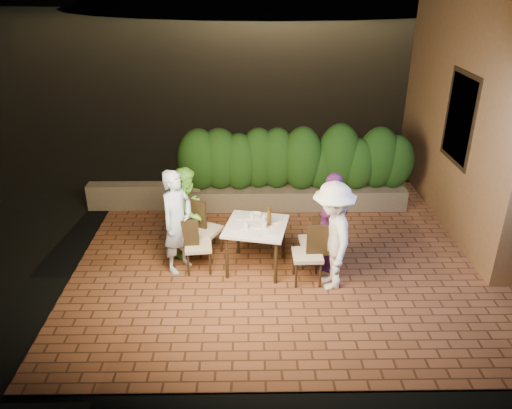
{
  "coord_description": "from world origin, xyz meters",
  "views": [
    {
      "loc": [
        -0.76,
        -6.63,
        4.28
      ],
      "look_at": [
        -0.65,
        0.18,
        1.05
      ],
      "focal_mm": 35.0,
      "sensor_mm": 36.0,
      "label": 1
    }
  ],
  "objects_px": {
    "bowl": "(255,215)",
    "diner_purple": "(333,222)",
    "chair_left_front": "(198,245)",
    "chair_right_back": "(312,240)",
    "dining_table": "(256,247)",
    "diner_blue": "(177,221)",
    "diner_green": "(188,211)",
    "parapet_lamp": "(179,181)",
    "diner_white": "(332,236)",
    "beer_bottle": "(269,215)",
    "chair_left_back": "(205,229)",
    "chair_right_front": "(307,254)"
  },
  "relations": [
    {
      "from": "parapet_lamp",
      "to": "bowl",
      "type": "bearing_deg",
      "value": -52.89
    },
    {
      "from": "chair_left_front",
      "to": "parapet_lamp",
      "type": "bearing_deg",
      "value": 98.28
    },
    {
      "from": "dining_table",
      "to": "diner_purple",
      "type": "distance_m",
      "value": 1.24
    },
    {
      "from": "chair_right_front",
      "to": "parapet_lamp",
      "type": "relative_size",
      "value": 6.69
    },
    {
      "from": "parapet_lamp",
      "to": "chair_left_front",
      "type": "bearing_deg",
      "value": -75.82
    },
    {
      "from": "beer_bottle",
      "to": "diner_green",
      "type": "height_order",
      "value": "diner_green"
    },
    {
      "from": "dining_table",
      "to": "chair_left_front",
      "type": "bearing_deg",
      "value": -177.11
    },
    {
      "from": "diner_green",
      "to": "diner_purple",
      "type": "bearing_deg",
      "value": -83.71
    },
    {
      "from": "dining_table",
      "to": "chair_left_back",
      "type": "bearing_deg",
      "value": 153.3
    },
    {
      "from": "diner_purple",
      "to": "dining_table",
      "type": "bearing_deg",
      "value": -56.0
    },
    {
      "from": "chair_right_back",
      "to": "diner_blue",
      "type": "relative_size",
      "value": 0.51
    },
    {
      "from": "bowl",
      "to": "diner_purple",
      "type": "distance_m",
      "value": 1.2
    },
    {
      "from": "beer_bottle",
      "to": "chair_left_back",
      "type": "height_order",
      "value": "beer_bottle"
    },
    {
      "from": "diner_blue",
      "to": "diner_green",
      "type": "xyz_separation_m",
      "value": [
        0.1,
        0.54,
        -0.08
      ]
    },
    {
      "from": "chair_left_front",
      "to": "chair_right_back",
      "type": "xyz_separation_m",
      "value": [
        1.77,
        0.14,
        -0.01
      ]
    },
    {
      "from": "diner_green",
      "to": "diner_purple",
      "type": "height_order",
      "value": "diner_purple"
    },
    {
      "from": "diner_white",
      "to": "diner_purple",
      "type": "relative_size",
      "value": 1.03
    },
    {
      "from": "dining_table",
      "to": "bowl",
      "type": "xyz_separation_m",
      "value": [
        -0.01,
        0.29,
        0.4
      ]
    },
    {
      "from": "bowl",
      "to": "beer_bottle",
      "type": "bearing_deg",
      "value": -55.51
    },
    {
      "from": "chair_left_front",
      "to": "diner_blue",
      "type": "height_order",
      "value": "diner_blue"
    },
    {
      "from": "dining_table",
      "to": "beer_bottle",
      "type": "xyz_separation_m",
      "value": [
        0.2,
        -0.0,
        0.54
      ]
    },
    {
      "from": "chair_right_front",
      "to": "chair_right_back",
      "type": "relative_size",
      "value": 1.11
    },
    {
      "from": "dining_table",
      "to": "chair_right_back",
      "type": "xyz_separation_m",
      "value": [
        0.88,
        0.1,
        0.05
      ]
    },
    {
      "from": "chair_left_back",
      "to": "chair_right_back",
      "type": "height_order",
      "value": "chair_left_back"
    },
    {
      "from": "diner_purple",
      "to": "parapet_lamp",
      "type": "distance_m",
      "value": 3.45
    },
    {
      "from": "diner_green",
      "to": "parapet_lamp",
      "type": "height_order",
      "value": "diner_green"
    },
    {
      "from": "chair_left_back",
      "to": "bowl",
      "type": "bearing_deg",
      "value": 18.92
    },
    {
      "from": "diner_white",
      "to": "beer_bottle",
      "type": "bearing_deg",
      "value": -123.55
    },
    {
      "from": "dining_table",
      "to": "chair_left_front",
      "type": "distance_m",
      "value": 0.89
    },
    {
      "from": "chair_left_back",
      "to": "diner_purple",
      "type": "distance_m",
      "value": 2.04
    },
    {
      "from": "chair_left_back",
      "to": "diner_white",
      "type": "xyz_separation_m",
      "value": [
        1.89,
        -0.91,
        0.35
      ]
    },
    {
      "from": "chair_right_back",
      "to": "diner_green",
      "type": "bearing_deg",
      "value": -16.06
    },
    {
      "from": "chair_right_back",
      "to": "diner_green",
      "type": "xyz_separation_m",
      "value": [
        -1.97,
        0.44,
        0.32
      ]
    },
    {
      "from": "chair_left_back",
      "to": "parapet_lamp",
      "type": "bearing_deg",
      "value": 136.83
    },
    {
      "from": "diner_white",
      "to": "parapet_lamp",
      "type": "xyz_separation_m",
      "value": [
        -2.54,
        2.72,
        -0.25
      ]
    },
    {
      "from": "chair_left_front",
      "to": "diner_purple",
      "type": "bearing_deg",
      "value": -4.68
    },
    {
      "from": "chair_right_back",
      "to": "chair_left_back",
      "type": "bearing_deg",
      "value": -13.98
    },
    {
      "from": "chair_left_back",
      "to": "diner_purple",
      "type": "xyz_separation_m",
      "value": [
        1.98,
        -0.41,
        0.32
      ]
    },
    {
      "from": "beer_bottle",
      "to": "parapet_lamp",
      "type": "relative_size",
      "value": 2.39
    },
    {
      "from": "chair_left_front",
      "to": "diner_purple",
      "type": "distance_m",
      "value": 2.08
    },
    {
      "from": "dining_table",
      "to": "chair_right_back",
      "type": "distance_m",
      "value": 0.89
    },
    {
      "from": "chair_right_front",
      "to": "diner_white",
      "type": "height_order",
      "value": "diner_white"
    },
    {
      "from": "chair_left_front",
      "to": "chair_right_back",
      "type": "bearing_deg",
      "value": -1.37
    },
    {
      "from": "dining_table",
      "to": "diner_white",
      "type": "distance_m",
      "value": 1.27
    },
    {
      "from": "beer_bottle",
      "to": "diner_green",
      "type": "distance_m",
      "value": 1.4
    },
    {
      "from": "bowl",
      "to": "diner_purple",
      "type": "height_order",
      "value": "diner_purple"
    },
    {
      "from": "chair_left_front",
      "to": "diner_white",
      "type": "relative_size",
      "value": 0.53
    },
    {
      "from": "chair_left_front",
      "to": "beer_bottle",
      "type": "bearing_deg",
      "value": -3.57
    },
    {
      "from": "beer_bottle",
      "to": "diner_white",
      "type": "distance_m",
      "value": 1.02
    },
    {
      "from": "chair_left_front",
      "to": "diner_purple",
      "type": "relative_size",
      "value": 0.55
    }
  ]
}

